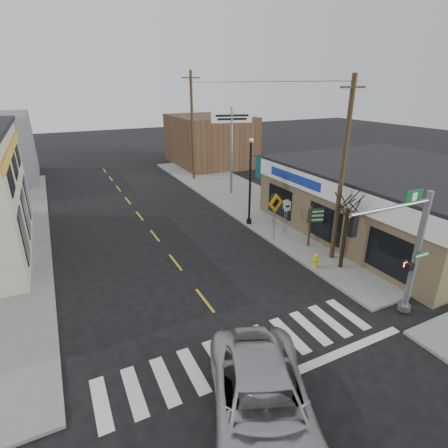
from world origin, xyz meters
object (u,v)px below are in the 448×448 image
guide_sign (319,219)px  suv (263,404)px  traffic_signal_pole (408,244)px  utility_pole_near (342,172)px  fire_hydrant (316,260)px  bare_tree (350,198)px  lamp_post (251,176)px  utility_pole_far (192,126)px  dance_center_sign (232,130)px

guide_sign → suv: bearing=-120.3°
traffic_signal_pole → utility_pole_near: size_ratio=0.58×
suv → traffic_signal_pole: (7.58, 1.83, 2.51)m
fire_hydrant → bare_tree: bearing=-24.6°
traffic_signal_pole → utility_pole_near: bearing=76.9°
lamp_post → guide_sign: bearing=-87.5°
traffic_signal_pole → guide_sign: traffic_signal_pole is taller
lamp_post → fire_hydrant: bearing=-109.5°
utility_pole_far → bare_tree: bearing=-86.7°
fire_hydrant → utility_pole_near: (1.55, 0.49, 4.38)m
guide_sign → lamp_post: size_ratio=0.43×
fire_hydrant → guide_sign: bearing=49.1°
suv → guide_sign: guide_sign is taller
traffic_signal_pole → utility_pole_far: 24.62m
suv → utility_pole_far: utility_pole_far is taller
lamp_post → dance_center_sign: dance_center_sign is taller
bare_tree → traffic_signal_pole: bearing=-103.1°
suv → lamp_post: lamp_post is taller
guide_sign → utility_pole_far: 18.10m
suv → fire_hydrant: 9.74m
suv → bare_tree: bare_tree is taller
fire_hydrant → dance_center_sign: size_ratio=0.11×
lamp_post → utility_pole_far: 13.24m
utility_pole_near → suv: bearing=-146.8°
suv → bare_tree: 10.79m
dance_center_sign → traffic_signal_pole: bearing=-81.6°
bare_tree → utility_pole_near: utility_pole_near is taller
fire_hydrant → dance_center_sign: bearing=80.9°
guide_sign → utility_pole_far: (-0.70, 17.73, 3.54)m
lamp_post → utility_pole_far: utility_pole_far is taller
traffic_signal_pole → bare_tree: (0.94, 4.05, 0.56)m
guide_sign → lamp_post: bearing=128.2°
suv → traffic_signal_pole: size_ratio=1.12×
utility_pole_near → utility_pole_far: 19.44m
guide_sign → utility_pole_far: bearing=108.9°
utility_pole_far → traffic_signal_pole: bearing=-88.9°
suv → utility_pole_far: 28.05m
traffic_signal_pole → bare_tree: 4.19m
lamp_post → dance_center_sign: size_ratio=0.80×
traffic_signal_pole → suv: bearing=-165.2°
dance_center_sign → utility_pole_far: utility_pole_far is taller
bare_tree → utility_pole_far: utility_pole_far is taller
fire_hydrant → utility_pole_near: 4.68m
guide_sign → lamp_post: (-1.84, 4.67, 1.72)m
fire_hydrant → lamp_post: 7.45m
fire_hydrant → lamp_post: size_ratio=0.13×
suv → bare_tree: bearing=57.4°
suv → lamp_post: 15.42m
guide_sign → dance_center_sign: size_ratio=0.34×
suv → utility_pole_near: bearing=60.8°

